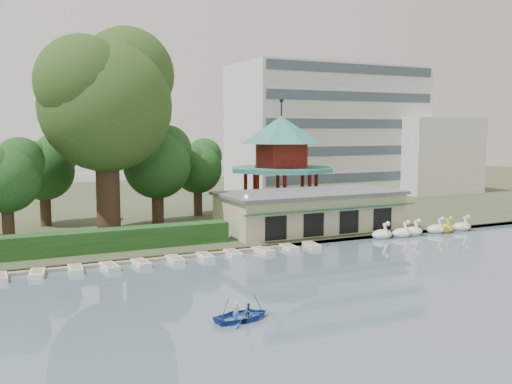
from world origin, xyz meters
TOP-DOWN VIEW (x-y plane):
  - ground_plane at (0.00, 0.00)m, footprint 220.00×220.00m
  - shore at (0.00, 52.00)m, footprint 220.00×70.00m
  - embankment at (0.00, 17.30)m, footprint 220.00×0.60m
  - dock at (-12.00, 17.20)m, footprint 34.00×1.60m
  - boathouse at (10.00, 21.97)m, footprint 18.60×9.39m
  - pavilion at (12.00, 32.00)m, footprint 12.40×12.40m
  - office_building at (32.67, 49.00)m, footprint 38.00×18.00m
  - hedge at (-15.00, 20.50)m, footprint 30.00×2.00m
  - lamp_post at (1.50, 19.00)m, footprint 0.36×0.36m
  - big_tree at (-8.83, 28.20)m, footprint 13.74×12.80m
  - small_trees at (-12.16, 31.70)m, footprint 39.19×16.16m
  - swan_boats at (20.16, 16.57)m, footprint 12.45×2.01m
  - moored_rowboats at (-10.17, 15.81)m, footprint 34.87×2.76m
  - rowboat_with_passengers at (-7.14, 0.67)m, footprint 4.92×3.76m

SIDE VIEW (x-z plane):
  - ground_plane at x=0.00m, z-range 0.00..0.00m
  - dock at x=-12.00m, z-range 0.00..0.24m
  - embankment at x=0.00m, z-range 0.00..0.30m
  - moored_rowboats at x=-10.17m, z-range 0.00..0.36m
  - shore at x=0.00m, z-range 0.00..0.40m
  - swan_boats at x=20.16m, z-range -0.56..1.35m
  - rowboat_with_passengers at x=-7.14m, z-range -0.53..1.48m
  - hedge at x=-15.00m, z-range 0.40..2.20m
  - boathouse at x=10.00m, z-range 0.42..4.32m
  - lamp_post at x=1.50m, z-range 1.20..5.48m
  - small_trees at x=-12.16m, z-range 1.09..11.74m
  - pavilion at x=12.00m, z-range 0.73..14.23m
  - office_building at x=32.67m, z-range -0.27..19.73m
  - big_tree at x=-8.83m, z-range 3.66..23.85m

